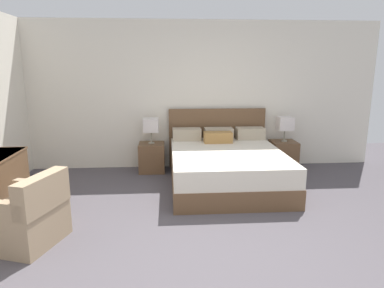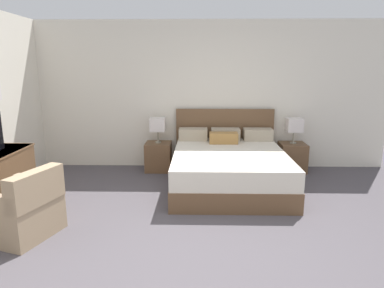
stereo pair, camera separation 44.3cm
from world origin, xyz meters
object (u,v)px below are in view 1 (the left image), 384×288
table_lamp_left (151,125)px  table_lamp_right (285,124)px  nightstand_left (152,157)px  bed (226,165)px  armchair_by_window (26,218)px  nightstand_right (283,155)px

table_lamp_left → table_lamp_right: size_ratio=1.00×
nightstand_left → table_lamp_left: table_lamp_left is taller
nightstand_left → table_lamp_left: (0.00, 0.00, 0.57)m
bed → armchair_by_window: bearing=-144.3°
nightstand_left → nightstand_right: (2.37, 0.00, 0.00)m
bed → table_lamp_left: size_ratio=4.84×
nightstand_left → nightstand_right: same height
bed → table_lamp_right: 1.50m
table_lamp_left → table_lamp_right: bearing=0.0°
table_lamp_right → bed: bearing=-147.1°
bed → table_lamp_left: bearing=147.1°
bed → nightstand_right: bed is taller
nightstand_right → table_lamp_right: bearing=90.0°
nightstand_left → table_lamp_left: bearing=90.0°
nightstand_left → table_lamp_right: 2.44m
table_lamp_right → armchair_by_window: size_ratio=0.51×
bed → nightstand_left: 1.41m
bed → nightstand_left: size_ratio=4.25×
nightstand_left → armchair_by_window: (-1.19, -2.47, 0.03)m
bed → armchair_by_window: size_ratio=2.46×
nightstand_right → bed: bearing=-147.1°
table_lamp_left → armchair_by_window: size_ratio=0.51×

